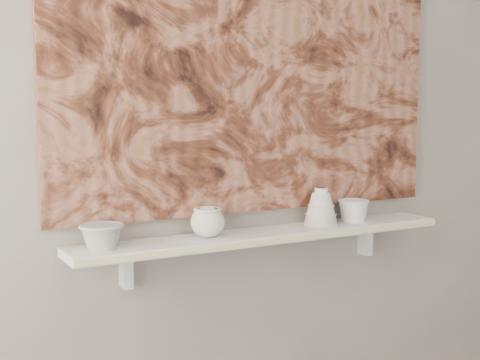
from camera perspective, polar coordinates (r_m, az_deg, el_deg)
wall_back at (r=2.36m, az=1.15°, el=6.08°), size 3.60×0.00×3.60m
shelf at (r=2.32m, az=2.31°, el=-4.73°), size 1.40×0.18×0.03m
shelf_stripe at (r=2.25m, az=3.54°, el=-5.13°), size 1.40×0.01×0.02m
bracket_left at (r=2.19m, az=-9.71°, el=-7.52°), size 0.03×0.06×0.12m
bracket_right at (r=2.67m, az=10.62°, el=-5.00°), size 0.03×0.06×0.12m
painting at (r=2.35m, az=1.34°, el=10.70°), size 1.50×0.02×1.10m
house_motif at (r=2.60m, az=10.06°, el=3.42°), size 0.09×0.00×0.08m
bowl_grey at (r=2.07m, az=-11.72°, el=-4.70°), size 0.17×0.17×0.08m
cup_cream at (r=2.20m, az=-2.79°, el=-3.60°), size 0.14×0.14×0.10m
bell_vessel at (r=2.43m, az=6.92°, el=-2.26°), size 0.14×0.14×0.14m
bowl_white at (r=2.53m, az=9.65°, el=-2.59°), size 0.13×0.13×0.08m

